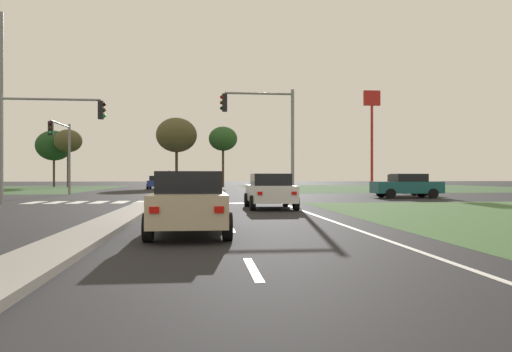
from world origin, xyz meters
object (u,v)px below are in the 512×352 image
street_lamp_second (0,98)px  fastfood_pole_sign (372,117)px  treeline_second (54,146)px  treeline_third (68,141)px  car_blue_second (157,182)px  car_teal_fifth (407,186)px  car_red_fourth (402,185)px  traffic_signal_far_left (63,144)px  treeline_fifth (223,139)px  car_beige_third (190,202)px  car_white_near (270,191)px  pedestrian_at_median (169,179)px  traffic_signal_near_left (40,128)px  traffic_signal_near_right (268,126)px  treeline_fourth (177,135)px

street_lamp_second → fastfood_pole_sign: (29.56, 21.74, 1.87)m
treeline_second → treeline_third: treeline_second is taller
car_blue_second → car_teal_fifth: bearing=127.0°
car_red_fourth → traffic_signal_far_left: 25.38m
car_blue_second → treeline_second: (-14.89, 13.09, 4.78)m
fastfood_pole_sign → treeline_fifth: fastfood_pole_sign is taller
car_teal_fifth → street_lamp_second: size_ratio=0.42×
car_blue_second → car_beige_third: size_ratio=1.01×
car_white_near → pedestrian_at_median: pedestrian_at_median is taller
car_white_near → traffic_signal_near_left: (-11.37, 4.69, 3.16)m
car_white_near → traffic_signal_near_right: (0.52, 4.69, 3.38)m
fastfood_pole_sign → treeline_fifth: 21.49m
traffic_signal_near_left → traffic_signal_near_right: bearing=0.0°
car_white_near → treeline_fifth: (-0.30, 44.45, 5.62)m
fastfood_pole_sign → treeline_third: fastfood_pole_sign is taller
car_white_near → car_beige_third: car_beige_third is taller
car_teal_fifth → traffic_signal_near_left: (-21.81, -4.82, 3.14)m
car_red_fourth → traffic_signal_near_right: traffic_signal_near_right is taller
car_red_fourth → treeline_third: (-32.03, 30.81, 5.15)m
car_red_fourth → treeline_second: size_ratio=0.56×
car_white_near → car_blue_second: size_ratio=0.96×
treeline_third → fastfood_pole_sign: bearing=-22.7°
car_red_fourth → traffic_signal_near_left: size_ratio=0.74×
traffic_signal_far_left → traffic_signal_near_left: traffic_signal_near_left is taller
traffic_signal_near_right → treeline_fifth: 39.84m
car_red_fourth → traffic_signal_far_left: (-25.07, 2.61, 3.02)m
street_lamp_second → treeline_fourth: street_lamp_second is taller
traffic_signal_near_right → treeline_fourth: bearing=99.9°
car_beige_third → car_red_fourth: (15.07, 22.90, -0.00)m
car_teal_fifth → treeline_second: size_ratio=0.59×
traffic_signal_far_left → treeline_fourth: treeline_fourth is taller
traffic_signal_far_left → treeline_fifth: 31.39m
car_white_near → treeline_fifth: 44.81m
car_blue_second → car_red_fourth: 28.59m
treeline_fourth → car_blue_second: bearing=-98.1°
car_beige_third → traffic_signal_far_left: traffic_signal_far_left is taller
car_beige_third → street_lamp_second: 21.17m
fastfood_pole_sign → treeline_second: 41.93m
traffic_signal_near_left → treeline_third: (-8.91, 39.52, 1.99)m
traffic_signal_far_left → treeline_third: size_ratio=0.73×
street_lamp_second → treeline_second: (-8.38, 39.43, -0.39)m
car_white_near → traffic_signal_far_left: bearing=129.8°
traffic_signal_near_right → traffic_signal_far_left: bearing=140.7°
pedestrian_at_median → treeline_fifth: bearing=136.1°
car_blue_second → traffic_signal_far_left: 19.05m
car_red_fourth → car_teal_fifth: 4.11m
car_beige_third → treeline_third: bearing=107.5°
car_white_near → treeline_fifth: size_ratio=0.52×
car_white_near → fastfood_pole_sign: fastfood_pole_sign is taller
traffic_signal_near_left → car_red_fourth: bearing=20.7°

